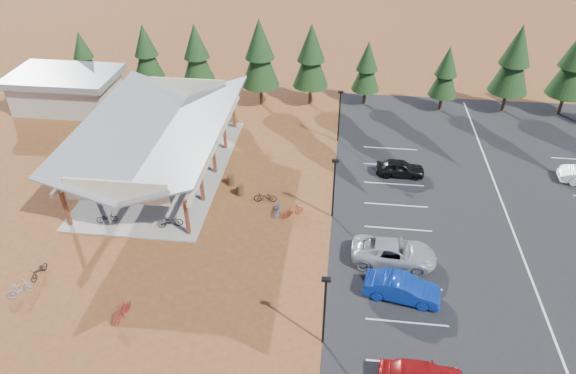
% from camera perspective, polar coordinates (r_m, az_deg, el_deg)
% --- Properties ---
extents(ground, '(140.00, 140.00, 0.00)m').
position_cam_1_polar(ground, '(38.74, -2.65, -4.55)').
color(ground, brown).
rests_on(ground, ground).
extents(asphalt_lot, '(27.00, 44.00, 0.04)m').
position_cam_1_polar(asphalt_lot, '(42.82, 23.34, -3.45)').
color(asphalt_lot, black).
rests_on(asphalt_lot, ground).
extents(concrete_pad, '(10.60, 18.60, 0.10)m').
position_cam_1_polar(concrete_pad, '(46.54, -13.56, 1.95)').
color(concrete_pad, gray).
rests_on(concrete_pad, ground).
extents(bike_pavilion, '(11.65, 19.40, 4.97)m').
position_cam_1_polar(bike_pavilion, '(44.68, -14.21, 6.02)').
color(bike_pavilion, '#532D17').
rests_on(bike_pavilion, concrete_pad).
extents(outbuilding, '(11.00, 7.00, 3.90)m').
position_cam_1_polar(outbuilding, '(60.19, -23.39, 9.89)').
color(outbuilding, '#ADA593').
rests_on(outbuilding, ground).
extents(lamp_post_0, '(0.50, 0.25, 5.14)m').
position_cam_1_polar(lamp_post_0, '(29.06, 4.09, -13.12)').
color(lamp_post_0, black).
rests_on(lamp_post_0, ground).
extents(lamp_post_1, '(0.50, 0.25, 5.14)m').
position_cam_1_polar(lamp_post_1, '(38.19, 5.12, 0.27)').
color(lamp_post_1, black).
rests_on(lamp_post_1, ground).
extents(lamp_post_2, '(0.50, 0.25, 5.14)m').
position_cam_1_polar(lamp_post_2, '(48.59, 5.73, 8.23)').
color(lamp_post_2, black).
rests_on(lamp_post_2, ground).
extents(trash_bin_0, '(0.60, 0.60, 0.90)m').
position_cam_1_polar(trash_bin_0, '(43.34, -6.35, 0.77)').
color(trash_bin_0, '#49361A').
rests_on(trash_bin_0, ground).
extents(trash_bin_1, '(0.60, 0.60, 0.90)m').
position_cam_1_polar(trash_bin_1, '(42.03, -5.35, -0.36)').
color(trash_bin_1, '#49361A').
rests_on(trash_bin_1, ground).
extents(pine_0, '(2.87, 2.87, 6.68)m').
position_cam_1_polar(pine_0, '(63.44, -21.80, 13.49)').
color(pine_0, '#382314').
rests_on(pine_0, ground).
extents(pine_1, '(3.34, 3.34, 7.78)m').
position_cam_1_polar(pine_1, '(60.12, -15.50, 14.29)').
color(pine_1, '#382314').
rests_on(pine_1, ground).
extents(pine_2, '(3.58, 3.58, 8.34)m').
position_cam_1_polar(pine_2, '(57.29, -10.13, 14.37)').
color(pine_2, '#382314').
rests_on(pine_2, ground).
extents(pine_3, '(4.01, 4.01, 9.35)m').
position_cam_1_polar(pine_3, '(54.79, -3.16, 14.59)').
color(pine_3, '#382314').
rests_on(pine_3, ground).
extents(pine_4, '(3.78, 3.78, 8.80)m').
position_cam_1_polar(pine_4, '(55.00, 2.58, 14.31)').
color(pine_4, '#382314').
rests_on(pine_4, ground).
extents(pine_5, '(3.00, 3.00, 6.99)m').
position_cam_1_polar(pine_5, '(55.94, 8.77, 13.08)').
color(pine_5, '#382314').
rests_on(pine_5, ground).
extents(pine_6, '(3.00, 3.00, 6.98)m').
position_cam_1_polar(pine_6, '(56.35, 17.15, 12.11)').
color(pine_6, '#382314').
rests_on(pine_6, ground).
extents(pine_7, '(3.98, 3.98, 9.27)m').
position_cam_1_polar(pine_7, '(57.90, 23.89, 12.80)').
color(pine_7, '#382314').
rests_on(pine_7, ground).
extents(pine_8, '(3.99, 3.99, 9.28)m').
position_cam_1_polar(pine_8, '(59.74, 29.26, 11.98)').
color(pine_8, '#382314').
rests_on(pine_8, ground).
extents(bike_0, '(1.61, 0.94, 0.80)m').
position_cam_1_polar(bike_0, '(41.20, -19.49, -3.23)').
color(bike_0, black).
rests_on(bike_0, concrete_pad).
extents(bike_1, '(1.88, 0.74, 1.10)m').
position_cam_1_polar(bike_1, '(45.83, -16.03, 1.86)').
color(bike_1, '#919499').
rests_on(bike_1, concrete_pad).
extents(bike_2, '(1.80, 0.90, 0.90)m').
position_cam_1_polar(bike_2, '(47.20, -14.68, 2.98)').
color(bike_2, navy).
rests_on(bike_2, concrete_pad).
extents(bike_3, '(1.79, 0.75, 1.05)m').
position_cam_1_polar(bike_3, '(52.83, -14.20, 6.72)').
color(bike_3, '#983D21').
rests_on(bike_3, concrete_pad).
extents(bike_4, '(2.00, 1.19, 0.99)m').
position_cam_1_polar(bike_4, '(39.33, -12.98, -3.75)').
color(bike_4, black).
rests_on(bike_4, concrete_pad).
extents(bike_5, '(1.55, 0.74, 0.90)m').
position_cam_1_polar(bike_5, '(43.11, -13.77, -0.17)').
color(bike_5, gray).
rests_on(bike_5, concrete_pad).
extents(bike_6, '(1.91, 0.84, 0.97)m').
position_cam_1_polar(bike_6, '(47.15, -11.14, 3.52)').
color(bike_6, navy).
rests_on(bike_6, concrete_pad).
extents(bike_7, '(1.90, 0.89, 1.10)m').
position_cam_1_polar(bike_7, '(51.35, -9.96, 6.47)').
color(bike_7, maroon).
rests_on(bike_7, concrete_pad).
extents(bike_8, '(0.75, 1.74, 0.89)m').
position_cam_1_polar(bike_8, '(38.38, -25.93, -8.37)').
color(bike_8, black).
rests_on(bike_8, ground).
extents(bike_9, '(1.55, 1.55, 1.03)m').
position_cam_1_polar(bike_9, '(37.48, -27.59, -9.98)').
color(bike_9, gray).
rests_on(bike_9, ground).
extents(bike_11, '(0.88, 1.93, 1.12)m').
position_cam_1_polar(bike_11, '(33.56, -17.97, -13.01)').
color(bike_11, maroon).
rests_on(bike_11, ground).
extents(bike_14, '(0.63, 1.76, 0.92)m').
position_cam_1_polar(bike_14, '(39.80, -1.15, -2.44)').
color(bike_14, '#1C409A').
rests_on(bike_14, ground).
extents(bike_15, '(1.74, 1.49, 1.08)m').
position_cam_1_polar(bike_15, '(39.46, 0.54, -2.66)').
color(bike_15, maroon).
rests_on(bike_15, ground).
extents(bike_16, '(1.89, 0.78, 0.97)m').
position_cam_1_polar(bike_16, '(41.05, -2.54, -1.12)').
color(bike_16, black).
rests_on(bike_16, ground).
extents(car_1, '(5.00, 2.47, 1.58)m').
position_cam_1_polar(car_1, '(33.71, 12.56, -10.93)').
color(car_1, navy).
rests_on(car_1, asphalt_lot).
extents(car_2, '(5.90, 2.94, 1.60)m').
position_cam_1_polar(car_2, '(36.05, 11.67, -7.16)').
color(car_2, '#A1A5A8').
rests_on(car_2, asphalt_lot).
extents(car_4, '(4.13, 1.69, 1.40)m').
position_cam_1_polar(car_4, '(45.15, 12.35, 2.08)').
color(car_4, black).
rests_on(car_4, asphalt_lot).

